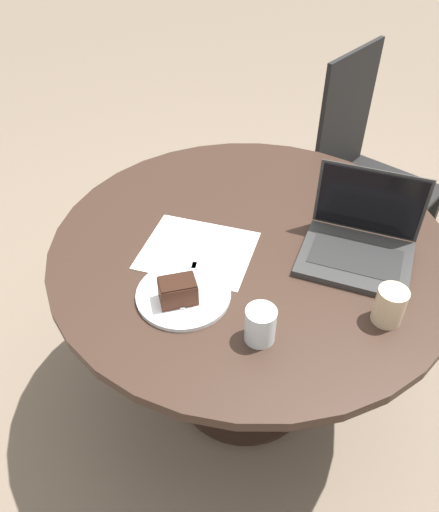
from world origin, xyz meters
name	(u,v)px	position (x,y,z in m)	size (l,w,h in m)	color
ground_plane	(243,385)	(0.00, 0.00, 0.00)	(12.00, 12.00, 0.00)	#6B5B4C
dining_table	(249,278)	(0.00, 0.00, 0.56)	(1.14, 1.14, 0.70)	black
chair	(363,174)	(0.44, 0.75, 0.49)	(0.59, 0.59, 0.97)	black
paper_document	(198,250)	(-0.15, -0.06, 0.71)	(0.34, 0.30, 0.00)	white
plate	(183,294)	(-0.16, -0.23, 0.71)	(0.24, 0.24, 0.01)	silver
cake_slice	(178,291)	(-0.17, -0.26, 0.75)	(0.11, 0.09, 0.06)	#472619
fork	(190,279)	(-0.15, -0.19, 0.72)	(0.03, 0.17, 0.00)	silver
coffee_glass	(390,306)	(0.34, -0.26, 0.75)	(0.07, 0.07, 0.10)	#C6AD89
water_glass	(260,325)	(0.04, -0.35, 0.75)	(0.07, 0.07, 0.09)	silver
laptop	(359,244)	(0.29, -0.03, 0.74)	(0.35, 0.31, 0.22)	#2D2D2D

